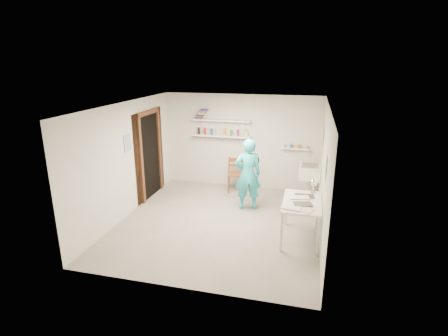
% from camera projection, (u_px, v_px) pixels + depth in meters
% --- Properties ---
extents(floor, '(4.00, 4.50, 0.02)m').
position_uv_depth(floor, '(219.00, 222.00, 7.23)').
color(floor, slate).
rests_on(floor, ground).
extents(ceiling, '(4.00, 4.50, 0.02)m').
position_uv_depth(ceiling, '(219.00, 105.00, 6.51)').
color(ceiling, silver).
rests_on(ceiling, wall_back).
extents(wall_back, '(4.00, 0.02, 2.40)m').
position_uv_depth(wall_back, '(242.00, 142.00, 8.96)').
color(wall_back, silver).
rests_on(wall_back, ground).
extents(wall_front, '(4.00, 0.02, 2.40)m').
position_uv_depth(wall_front, '(177.00, 214.00, 4.77)').
color(wall_front, silver).
rests_on(wall_front, ground).
extents(wall_left, '(0.02, 4.50, 2.40)m').
position_uv_depth(wall_left, '(127.00, 160.00, 7.33)').
color(wall_left, silver).
rests_on(wall_left, ground).
extents(wall_right, '(0.02, 4.50, 2.40)m').
position_uv_depth(wall_right, '(325.00, 174.00, 6.40)').
color(wall_right, silver).
rests_on(wall_right, ground).
extents(doorway_recess, '(0.02, 0.90, 2.00)m').
position_uv_depth(doorway_recess, '(150.00, 156.00, 8.36)').
color(doorway_recess, black).
rests_on(doorway_recess, wall_left).
extents(corridor_box, '(1.40, 1.50, 2.10)m').
position_uv_depth(corridor_box, '(123.00, 152.00, 8.51)').
color(corridor_box, brown).
rests_on(corridor_box, ground).
extents(door_lintel, '(0.06, 1.05, 0.10)m').
position_uv_depth(door_lintel, '(148.00, 112.00, 8.04)').
color(door_lintel, brown).
rests_on(door_lintel, wall_left).
extents(door_jamb_near, '(0.06, 0.10, 2.00)m').
position_uv_depth(door_jamb_near, '(141.00, 162.00, 7.89)').
color(door_jamb_near, brown).
rests_on(door_jamb_near, ground).
extents(door_jamb_far, '(0.06, 0.10, 2.00)m').
position_uv_depth(door_jamb_far, '(159.00, 151.00, 8.82)').
color(door_jamb_far, brown).
rests_on(door_jamb_far, ground).
extents(shelf_lower, '(1.50, 0.22, 0.03)m').
position_uv_depth(shelf_lower, '(221.00, 136.00, 8.91)').
color(shelf_lower, white).
rests_on(shelf_lower, wall_back).
extents(shelf_upper, '(1.50, 0.22, 0.03)m').
position_uv_depth(shelf_upper, '(221.00, 120.00, 8.79)').
color(shelf_upper, white).
rests_on(shelf_upper, wall_back).
extents(ledge_shelf, '(0.70, 0.14, 0.03)m').
position_uv_depth(ledge_shelf, '(295.00, 148.00, 8.59)').
color(ledge_shelf, white).
rests_on(ledge_shelf, wall_back).
extents(poster_left, '(0.01, 0.28, 0.36)m').
position_uv_depth(poster_left, '(127.00, 143.00, 7.27)').
color(poster_left, '#334C7F').
rests_on(poster_left, wall_left).
extents(poster_right_a, '(0.01, 0.34, 0.42)m').
position_uv_depth(poster_right_a, '(323.00, 136.00, 7.97)').
color(poster_right_a, '#995933').
rests_on(poster_right_a, wall_right).
extents(poster_right_b, '(0.01, 0.30, 0.38)m').
position_uv_depth(poster_right_b, '(326.00, 167.00, 5.81)').
color(poster_right_b, '#3F724C').
rests_on(poster_right_b, wall_right).
extents(belfast_sink, '(0.48, 0.60, 0.30)m').
position_uv_depth(belfast_sink, '(310.00, 172.00, 8.18)').
color(belfast_sink, white).
rests_on(belfast_sink, wall_right).
extents(man, '(0.68, 0.55, 1.61)m').
position_uv_depth(man, '(248.00, 174.00, 7.65)').
color(man, '#28B6C8').
rests_on(man, ground).
extents(wall_clock, '(0.28, 0.13, 0.29)m').
position_uv_depth(wall_clock, '(253.00, 160.00, 7.75)').
color(wall_clock, beige).
rests_on(wall_clock, man).
extents(wooden_chair, '(0.49, 0.48, 0.91)m').
position_uv_depth(wooden_chair, '(236.00, 174.00, 8.78)').
color(wooden_chair, brown).
rests_on(wooden_chair, ground).
extents(work_table, '(0.69, 1.14, 0.76)m').
position_uv_depth(work_table, '(301.00, 220.00, 6.43)').
color(work_table, silver).
rests_on(work_table, ground).
extents(desk_lamp, '(0.14, 0.14, 0.14)m').
position_uv_depth(desk_lamp, '(314.00, 182.00, 6.63)').
color(desk_lamp, silver).
rests_on(desk_lamp, work_table).
extents(spray_cans, '(1.29, 0.06, 0.17)m').
position_uv_depth(spray_cans, '(221.00, 132.00, 8.88)').
color(spray_cans, black).
rests_on(spray_cans, shelf_lower).
extents(book_stack, '(0.34, 0.14, 0.25)m').
position_uv_depth(book_stack, '(202.00, 114.00, 8.87)').
color(book_stack, red).
rests_on(book_stack, shelf_upper).
extents(ledge_pots, '(0.48, 0.07, 0.09)m').
position_uv_depth(ledge_pots, '(295.00, 146.00, 8.57)').
color(ledge_pots, silver).
rests_on(ledge_pots, ledge_shelf).
extents(papers, '(0.30, 0.22, 0.03)m').
position_uv_depth(papers, '(302.00, 200.00, 6.32)').
color(papers, silver).
rests_on(papers, work_table).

